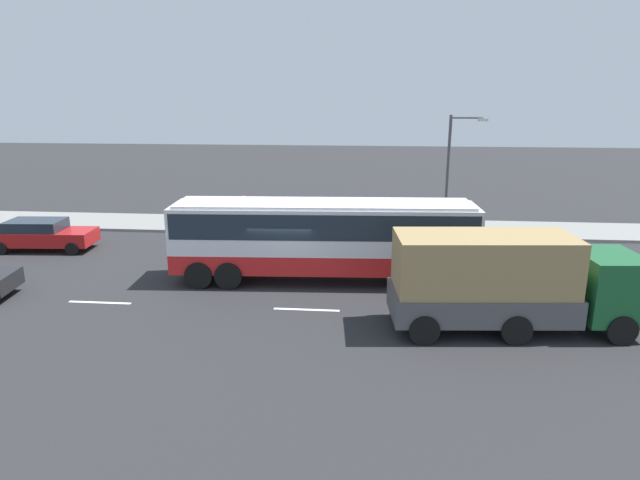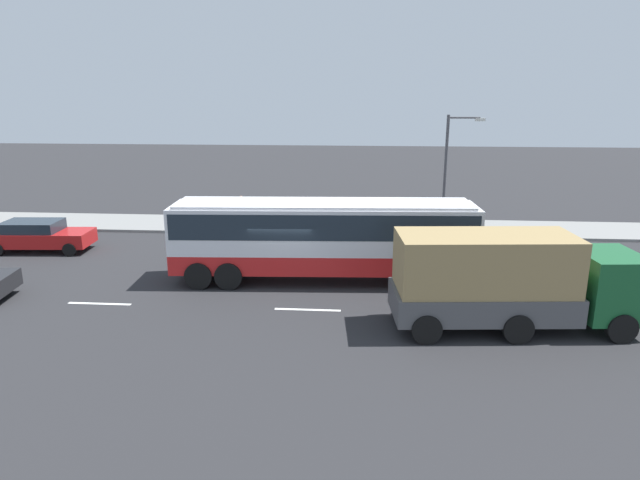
{
  "view_description": "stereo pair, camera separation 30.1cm",
  "coord_description": "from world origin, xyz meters",
  "px_view_note": "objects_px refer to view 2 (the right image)",
  "views": [
    {
      "loc": [
        3.41,
        -21.33,
        7.61
      ],
      "look_at": [
        1.5,
        -0.06,
        1.84
      ],
      "focal_mm": 30.78,
      "sensor_mm": 36.0,
      "label": 1
    },
    {
      "loc": [
        3.11,
        -21.35,
        7.61
      ],
      "look_at": [
        1.5,
        -0.06,
        1.84
      ],
      "focal_mm": 30.78,
      "sensor_mm": 36.0,
      "label": 2
    }
  ],
  "objects_px": {
    "pedestrian_near_curb": "(378,209)",
    "street_lamp": "(450,165)",
    "car_red_compact": "(39,235)",
    "cargo_truck": "(509,279)",
    "pedestrian_at_crossing": "(242,207)",
    "coach_bus": "(324,232)"
  },
  "relations": [
    {
      "from": "pedestrian_near_curb",
      "to": "street_lamp",
      "type": "bearing_deg",
      "value": -61.22
    },
    {
      "from": "car_red_compact",
      "to": "pedestrian_near_curb",
      "type": "distance_m",
      "value": 17.96
    },
    {
      "from": "street_lamp",
      "to": "pedestrian_near_curb",
      "type": "bearing_deg",
      "value": 155.36
    },
    {
      "from": "cargo_truck",
      "to": "street_lamp",
      "type": "height_order",
      "value": "street_lamp"
    },
    {
      "from": "pedestrian_near_curb",
      "to": "pedestrian_at_crossing",
      "type": "height_order",
      "value": "pedestrian_at_crossing"
    },
    {
      "from": "coach_bus",
      "to": "street_lamp",
      "type": "height_order",
      "value": "street_lamp"
    },
    {
      "from": "pedestrian_near_curb",
      "to": "street_lamp",
      "type": "relative_size",
      "value": 0.25
    },
    {
      "from": "coach_bus",
      "to": "pedestrian_near_curb",
      "type": "bearing_deg",
      "value": 72.43
    },
    {
      "from": "coach_bus",
      "to": "cargo_truck",
      "type": "distance_m",
      "value": 7.7
    },
    {
      "from": "pedestrian_at_crossing",
      "to": "street_lamp",
      "type": "relative_size",
      "value": 0.25
    },
    {
      "from": "pedestrian_near_curb",
      "to": "coach_bus",
      "type": "bearing_deg",
      "value": -141.14
    },
    {
      "from": "car_red_compact",
      "to": "cargo_truck",
      "type": "bearing_deg",
      "value": -24.08
    },
    {
      "from": "car_red_compact",
      "to": "street_lamp",
      "type": "xyz_separation_m",
      "value": [
        20.47,
        4.69,
        3.04
      ]
    },
    {
      "from": "car_red_compact",
      "to": "pedestrian_near_curb",
      "type": "relative_size",
      "value": 3.16
    },
    {
      "from": "car_red_compact",
      "to": "pedestrian_at_crossing",
      "type": "distance_m",
      "value": 10.77
    },
    {
      "from": "cargo_truck",
      "to": "pedestrian_near_curb",
      "type": "height_order",
      "value": "cargo_truck"
    },
    {
      "from": "cargo_truck",
      "to": "car_red_compact",
      "type": "xyz_separation_m",
      "value": [
        -20.64,
        7.62,
        -0.91
      ]
    },
    {
      "from": "coach_bus",
      "to": "car_red_compact",
      "type": "relative_size",
      "value": 2.54
    },
    {
      "from": "coach_bus",
      "to": "car_red_compact",
      "type": "height_order",
      "value": "coach_bus"
    },
    {
      "from": "coach_bus",
      "to": "street_lamp",
      "type": "bearing_deg",
      "value": 49.2
    },
    {
      "from": "coach_bus",
      "to": "cargo_truck",
      "type": "xyz_separation_m",
      "value": [
        6.37,
        -4.32,
        -0.35
      ]
    },
    {
      "from": "cargo_truck",
      "to": "pedestrian_at_crossing",
      "type": "distance_m",
      "value": 18.28
    }
  ]
}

